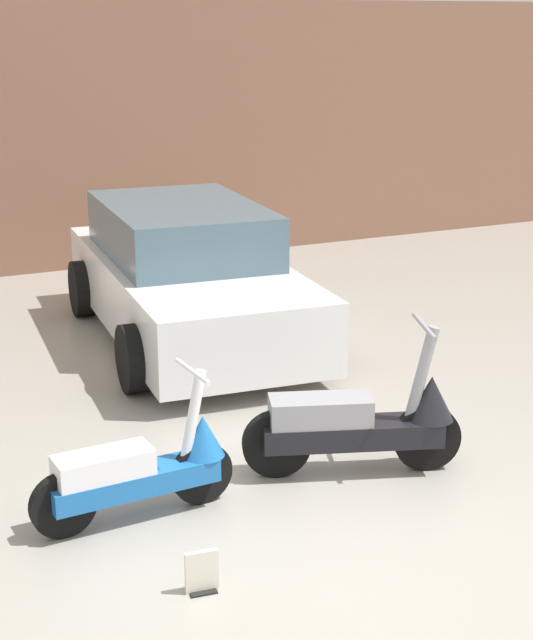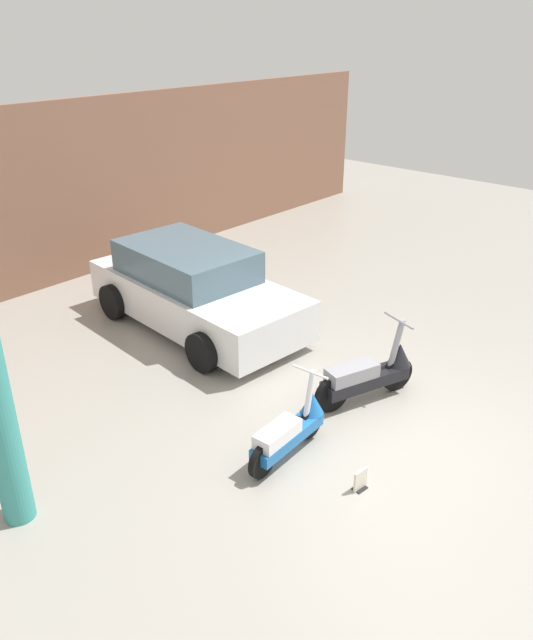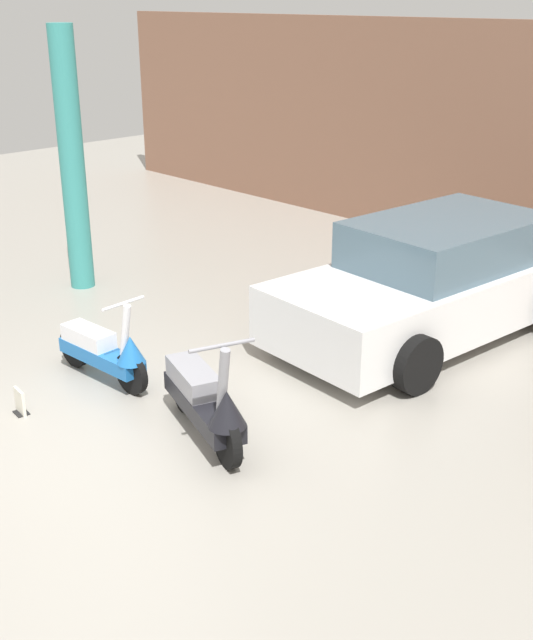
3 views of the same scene
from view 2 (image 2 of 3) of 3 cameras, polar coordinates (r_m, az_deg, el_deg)
The scene contains 6 objects.
ground_plane at distance 8.19m, azimuth 12.29°, elevation -10.98°, with size 28.00×28.00×0.00m, color #9E998E.
wall_back at distance 12.81m, azimuth -19.61°, elevation 10.46°, with size 19.60×0.12×3.49m, color #845B47.
scooter_front_left at distance 7.66m, azimuth 2.26°, elevation -9.92°, with size 1.42×0.51×0.99m.
scooter_front_right at distance 8.77m, azimuth 9.43°, elevation -4.84°, with size 1.57×0.81×1.14m.
car_rear_left at distance 10.72m, azimuth -6.62°, elevation 2.85°, with size 2.25×4.24×1.40m.
placard_near_left_scooter at distance 7.36m, azimuth 8.57°, elevation -14.33°, with size 0.20×0.14×0.26m.
Camera 2 is at (-5.90, -2.98, 4.83)m, focal length 35.00 mm.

